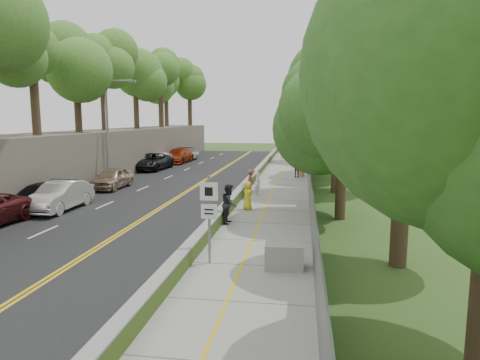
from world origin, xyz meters
name	(u,v)px	position (x,y,z in m)	size (l,w,h in m)	color
ground	(201,239)	(0.00, 0.00, 0.00)	(140.00, 140.00, 0.00)	#33511E
road	(179,183)	(-5.40, 15.00, 0.02)	(11.20, 66.00, 0.04)	black
sidewalk	(280,185)	(2.55, 15.00, 0.03)	(4.20, 66.00, 0.05)	gray
jersey_barrier	(250,181)	(0.25, 15.00, 0.30)	(0.42, 66.00, 0.60)	#90E230
rock_embankment	(81,157)	(-13.50, 15.00, 2.00)	(5.00, 66.00, 4.00)	#595147
chainlink_fence	(309,173)	(4.65, 15.00, 1.00)	(0.04, 66.00, 2.00)	slate
trees_embankment	(81,47)	(-13.00, 15.00, 10.50)	(6.40, 66.00, 13.00)	#508A30
trees_fenceside	(343,91)	(7.00, 15.00, 7.00)	(7.00, 66.00, 14.00)	#427D2D
streetlight	(110,124)	(-10.46, 14.00, 4.64)	(2.52, 0.22, 8.00)	gray
signpost	(209,210)	(1.05, -3.02, 1.96)	(0.62, 0.09, 3.10)	gray
construction_barrel	(301,171)	(4.06, 20.19, 0.54)	(0.59, 0.59, 0.98)	orange
concrete_block	(284,256)	(3.64, -3.08, 0.48)	(1.28, 0.96, 0.85)	gray
car_1	(60,196)	(-9.00, 4.38, 0.83)	(1.67, 4.79, 1.58)	silver
car_3	(39,197)	(-10.12, 4.18, 0.76)	(2.02, 4.97, 1.44)	black
car_4	(112,178)	(-9.35, 11.73, 0.79)	(1.78, 4.42, 1.51)	tan
car_5	(160,160)	(-10.60, 25.88, 0.74)	(1.48, 4.23, 1.39)	#B0B4B7
car_6	(152,162)	(-10.43, 22.87, 0.85)	(2.69, 5.83, 1.62)	black
car_7	(178,156)	(-9.75, 29.62, 0.86)	(2.31, 5.67, 1.65)	#972B0E
car_8	(187,154)	(-9.47, 32.43, 0.80)	(1.80, 4.47, 1.52)	silver
painter_0	(248,196)	(1.22, 5.99, 0.83)	(0.77, 0.50, 1.57)	yellow
painter_1	(258,184)	(1.33, 10.37, 0.81)	(0.56, 0.37, 1.53)	white
painter_2	(229,204)	(0.75, 2.76, 1.00)	(0.93, 0.72, 1.91)	black
painter_3	(251,181)	(0.75, 11.52, 0.85)	(1.04, 0.60, 1.60)	#9D4D42
person_far	(297,168)	(3.74, 19.34, 0.85)	(0.93, 0.39, 1.59)	black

